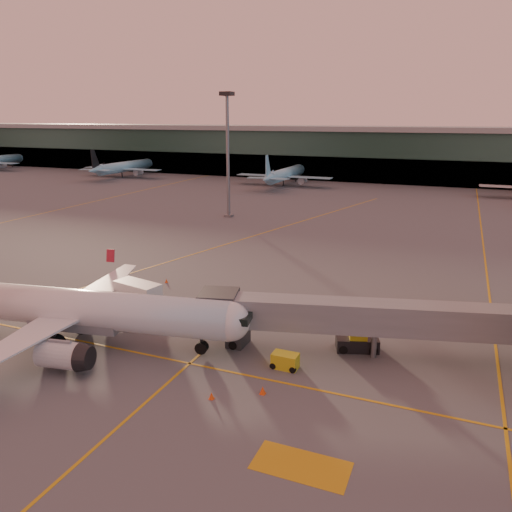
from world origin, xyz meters
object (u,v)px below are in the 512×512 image
at_px(main_airplane, 75,310).
at_px(pushback_tug, 357,342).
at_px(catering_truck, 139,298).
at_px(gpu_cart, 285,361).

xyz_separation_m(main_airplane, pushback_tug, (24.95, 8.63, -2.58)).
bearing_deg(catering_truck, pushback_tug, 15.66).
bearing_deg(gpu_cart, catering_truck, 166.87).
height_order(gpu_cart, pushback_tug, pushback_tug).
relative_size(main_airplane, gpu_cart, 14.72).
xyz_separation_m(catering_truck, gpu_cart, (18.00, -4.49, -1.63)).
bearing_deg(pushback_tug, main_airplane, -179.42).
bearing_deg(gpu_cart, pushback_tug, 50.02).
bearing_deg(gpu_cart, main_airplane, -171.12).
bearing_deg(main_airplane, catering_truck, 65.36).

